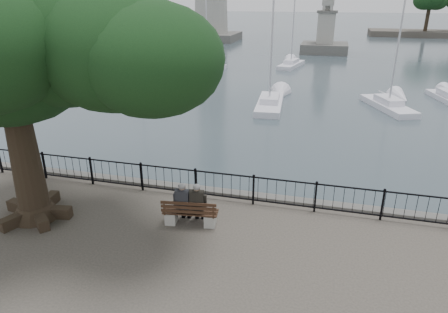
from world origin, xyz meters
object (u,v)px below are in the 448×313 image
(person_left, at_px, (184,204))
(tree, at_px, (29,38))
(person_right, at_px, (198,205))
(bench, at_px, (190,216))
(lion_monument, at_px, (325,36))

(person_left, height_order, tree, tree)
(person_right, bearing_deg, bench, -149.73)
(bench, height_order, person_left, person_left)
(tree, bearing_deg, person_left, 10.75)
(person_left, relative_size, lion_monument, 0.15)
(bench, xyz_separation_m, lion_monument, (2.59, 49.18, 1.02))
(person_right, bearing_deg, tree, -169.60)
(lion_monument, bearing_deg, person_left, -93.27)
(bench, relative_size, person_left, 1.23)
(person_left, bearing_deg, lion_monument, 86.73)
(bench, height_order, tree, tree)
(person_left, bearing_deg, bench, -17.21)
(person_right, xyz_separation_m, lion_monument, (2.38, 49.05, 0.68))
(bench, relative_size, person_right, 1.23)
(person_right, distance_m, tree, 6.46)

